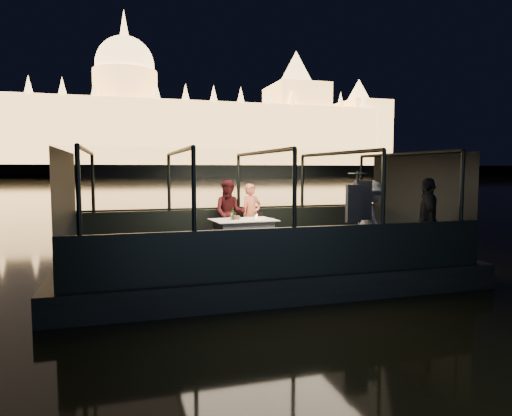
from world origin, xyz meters
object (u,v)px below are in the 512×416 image
object	(u,v)px
dining_table_central	(243,236)
person_woman_coral	(251,216)
coat_stand	(357,221)
passenger_dark	(427,222)
chair_port_right	(258,228)
passenger_stripe	(370,221)
person_man_maroon	(230,216)
chair_port_left	(231,229)
wine_bottle	(233,213)

from	to	relation	value
dining_table_central	person_woman_coral	world-z (taller)	person_woman_coral
coat_stand	passenger_dark	xyz separation A→B (m)	(1.61, -0.06, -0.05)
chair_port_right	passenger_stripe	xyz separation A→B (m)	(1.68, -2.59, 0.40)
person_man_maroon	passenger_dark	size ratio (longest dim) A/B	0.95
dining_table_central	passenger_dark	size ratio (longest dim) A/B	0.82
dining_table_central	chair_port_right	bearing A→B (deg)	53.18
chair_port_right	passenger_stripe	bearing A→B (deg)	-69.57
chair_port_left	wine_bottle	size ratio (longest dim) A/B	2.88
chair_port_left	person_woman_coral	xyz separation A→B (m)	(0.58, 0.17, 0.30)
chair_port_right	passenger_dark	xyz separation A→B (m)	(2.76, -3.04, 0.40)
chair_port_right	coat_stand	bearing A→B (deg)	-81.45
chair_port_left	person_woman_coral	world-z (taller)	person_woman_coral
dining_table_central	chair_port_right	world-z (taller)	chair_port_right
person_man_maroon	dining_table_central	bearing A→B (deg)	-66.42
chair_port_right	person_woman_coral	bearing A→B (deg)	116.72
passenger_stripe	passenger_dark	distance (m)	1.17
dining_table_central	passenger_dark	distance (m)	4.06
coat_stand	wine_bottle	bearing A→B (deg)	132.91
person_woman_coral	passenger_stripe	bearing A→B (deg)	-73.70
chair_port_right	person_man_maroon	xyz separation A→B (m)	(-0.71, 0.13, 0.30)
chair_port_left	person_woman_coral	distance (m)	0.68
chair_port_right	person_woman_coral	distance (m)	0.36
chair_port_left	passenger_dark	distance (m)	4.62
dining_table_central	coat_stand	bearing A→B (deg)	-50.92
wine_bottle	chair_port_left	bearing A→B (deg)	79.40
person_woman_coral	wine_bottle	world-z (taller)	person_woman_coral
chair_port_right	passenger_dark	size ratio (longest dim) A/B	0.47
chair_port_left	chair_port_right	world-z (taller)	same
dining_table_central	person_woman_coral	bearing A→B (deg)	63.63
person_man_maroon	wine_bottle	size ratio (longest dim) A/B	5.87
passenger_stripe	person_woman_coral	bearing A→B (deg)	38.46
passenger_stripe	chair_port_left	bearing A→B (deg)	47.97
passenger_stripe	passenger_dark	size ratio (longest dim) A/B	0.97
chair_port_right	coat_stand	world-z (taller)	coat_stand
person_man_maroon	passenger_dark	xyz separation A→B (m)	(3.47, -3.17, 0.10)
person_man_maroon	passenger_dark	distance (m)	4.70
dining_table_central	chair_port_left	bearing A→B (deg)	97.37
dining_table_central	passenger_dark	xyz separation A→B (m)	(3.37, -2.23, 0.47)
person_woman_coral	passenger_stripe	xyz separation A→B (m)	(1.81, -2.74, 0.10)
wine_bottle	person_woman_coral	bearing A→B (deg)	52.99
coat_stand	person_woman_coral	distance (m)	3.39
person_man_maroon	chair_port_left	bearing A→B (deg)	-73.16
chair_port_left	chair_port_right	bearing A→B (deg)	21.91
chair_port_right	wine_bottle	size ratio (longest dim) A/B	2.89
dining_table_central	person_man_maroon	distance (m)	1.01
coat_stand	wine_bottle	distance (m)	2.95
chair_port_right	person_man_maroon	world-z (taller)	person_man_maroon
passenger_dark	coat_stand	bearing A→B (deg)	-63.49
chair_port_left	passenger_stripe	size ratio (longest dim) A/B	0.48
chair_port_left	chair_port_right	distance (m)	0.71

